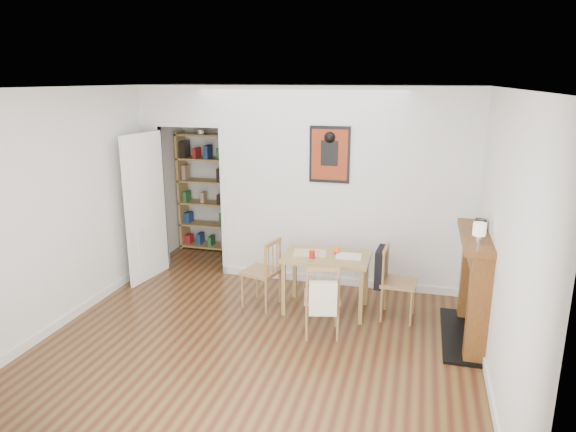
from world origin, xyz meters
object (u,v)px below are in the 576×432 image
(chair_left, at_px, (261,272))
(red_glass, at_px, (312,254))
(notebook, at_px, (349,256))
(mantel_lamp, at_px, (479,230))
(fireplace, at_px, (475,284))
(chair_right, at_px, (397,282))
(ceramic_jar_b, at_px, (479,223))
(orange_fruit, at_px, (337,250))
(bookshelf, at_px, (204,192))
(ceramic_jar_a, at_px, (481,225))
(chair_front, at_px, (322,298))
(dining_table, at_px, (326,262))

(chair_left, bearing_deg, red_glass, -3.76)
(chair_left, distance_m, red_glass, 0.70)
(notebook, height_order, mantel_lamp, mantel_lamp)
(fireplace, distance_m, notebook, 1.41)
(chair_right, distance_m, ceramic_jar_b, 1.11)
(fireplace, height_order, orange_fruit, fireplace)
(red_glass, bearing_deg, bookshelf, 138.51)
(chair_left, relative_size, ceramic_jar_b, 9.28)
(red_glass, xyz_separation_m, ceramic_jar_a, (1.79, -0.01, 0.49))
(fireplace, bearing_deg, bookshelf, 152.10)
(chair_right, height_order, mantel_lamp, mantel_lamp)
(notebook, bearing_deg, orange_fruit, 152.59)
(bookshelf, height_order, fireplace, bookshelf)
(mantel_lamp, relative_size, ceramic_jar_a, 1.69)
(notebook, relative_size, ceramic_jar_b, 3.17)
(chair_front, xyz_separation_m, ceramic_jar_b, (1.56, 0.60, 0.78))
(red_glass, xyz_separation_m, mantel_lamp, (1.73, -0.46, 0.55))
(ceramic_jar_a, distance_m, ceramic_jar_b, 0.12)
(chair_left, distance_m, fireplace, 2.42)
(dining_table, bearing_deg, bookshelf, 142.14)
(orange_fruit, height_order, notebook, orange_fruit)
(chair_right, bearing_deg, chair_left, -177.29)
(bookshelf, bearing_deg, mantel_lamp, -31.43)
(red_glass, distance_m, ceramic_jar_b, 1.84)
(chair_right, relative_size, mantel_lamp, 4.39)
(red_glass, distance_m, mantel_lamp, 1.87)
(fireplace, xyz_separation_m, notebook, (-1.37, 0.31, 0.07))
(orange_fruit, bearing_deg, ceramic_jar_a, -8.65)
(notebook, bearing_deg, chair_front, -105.86)
(chair_right, bearing_deg, orange_fruit, 171.29)
(mantel_lamp, bearing_deg, chair_front, -178.55)
(bookshelf, distance_m, ceramic_jar_a, 4.43)
(fireplace, relative_size, red_glass, 14.28)
(fireplace, xyz_separation_m, ceramic_jar_a, (0.02, 0.16, 0.60))
(orange_fruit, bearing_deg, ceramic_jar_b, -4.52)
(chair_right, xyz_separation_m, chair_front, (-0.75, -0.61, -0.02))
(red_glass, xyz_separation_m, orange_fruit, (0.25, 0.23, -0.00))
(red_glass, relative_size, orange_fruit, 1.03)
(dining_table, relative_size, chair_right, 1.17)
(chair_front, xyz_separation_m, red_glass, (-0.22, 0.50, 0.30))
(dining_table, bearing_deg, chair_left, -174.31)
(chair_front, bearing_deg, notebook, 74.14)
(ceramic_jar_a, bearing_deg, red_glass, 179.78)
(chair_right, distance_m, ceramic_jar_a, 1.14)
(chair_front, bearing_deg, fireplace, 12.09)
(chair_front, distance_m, bookshelf, 3.45)
(mantel_lamp, bearing_deg, chair_right, 142.70)
(red_glass, distance_m, notebook, 0.43)
(mantel_lamp, xyz_separation_m, ceramic_jar_b, (0.05, 0.57, -0.07))
(dining_table, relative_size, bookshelf, 0.53)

